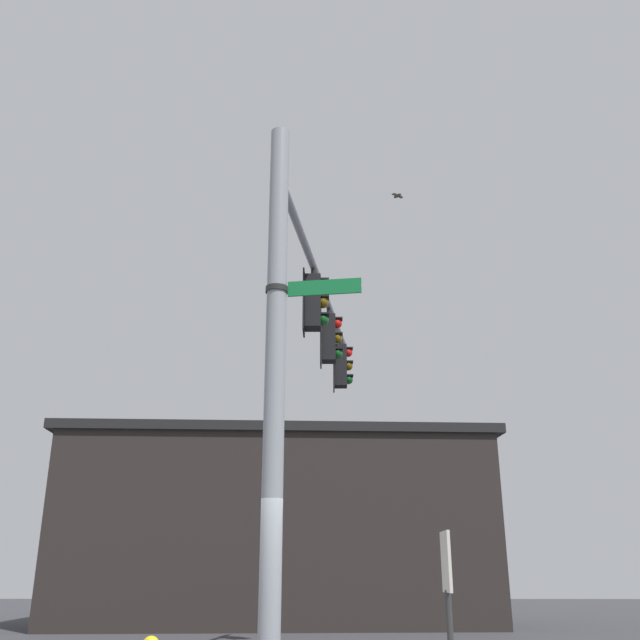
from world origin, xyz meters
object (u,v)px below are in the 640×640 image
Objects in this scene: traffic_light_mid_inner at (330,338)px; street_name_sign at (299,289)px; bird_flying at (397,196)px; traffic_light_nearest_pole at (314,302)px; historical_marker at (448,590)px; traffic_light_mid_outer at (342,366)px.

street_name_sign is (5.43, -0.45, -1.05)m from traffic_light_mid_inner.
bird_flying is at bearing 94.97° from traffic_light_mid_inner.
traffic_light_nearest_pole is 0.97× the size of street_name_sign.
traffic_light_nearest_pole is 2.20m from traffic_light_mid_inner.
traffic_light_mid_inner reaches higher than historical_marker.
bird_flying is at bearing 178.45° from historical_marker.
historical_marker is (7.06, 1.19, -5.02)m from traffic_light_mid_outer.
traffic_light_mid_inner is 3.96m from bird_flying.
traffic_light_mid_inner is at bearing -7.82° from traffic_light_mid_outer.
traffic_light_mid_inner is (-2.18, 0.30, 0.00)m from traffic_light_nearest_pole.
traffic_light_nearest_pole is 4.40m from traffic_light_mid_outer.
street_name_sign is at bearing -2.58° from traffic_light_nearest_pole.
bird_flying is (-0.14, 1.63, 3.61)m from traffic_light_mid_inner.
traffic_light_mid_inner and traffic_light_mid_outer have the same top height.
traffic_light_mid_outer reaches higher than historical_marker.
street_name_sign is 4.45m from historical_marker.
traffic_light_mid_outer is at bearing 172.18° from traffic_light_mid_inner.
street_name_sign is at bearing -5.59° from traffic_light_mid_outer.
traffic_light_mid_outer is at bearing 174.41° from street_name_sign.
bird_flying is at bearing 33.08° from traffic_light_mid_outer.
traffic_light_mid_inner is at bearing -163.01° from historical_marker.
traffic_light_nearest_pole is 5.98m from historical_marker.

